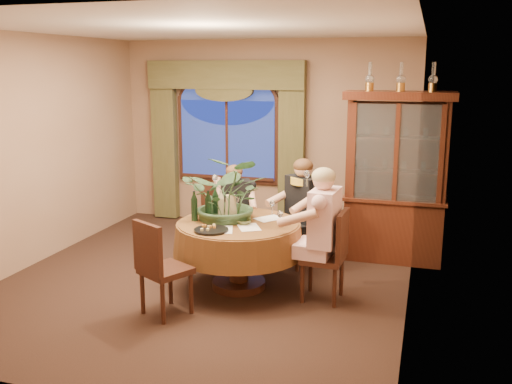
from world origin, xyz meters
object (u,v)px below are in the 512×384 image
(chair_back_right, at_px, (295,227))
(person_pink, at_px, (324,235))
(chair_front_left, at_px, (166,268))
(china_cabinet, at_px, (396,178))
(dining_table, at_px, (239,255))
(chair_back, at_px, (221,224))
(stoneware_vase, at_px, (231,207))
(wine_bottle_3, at_px, (194,206))
(person_scarf, at_px, (304,214))
(centerpiece_plant, at_px, (229,164))
(wine_bottle_2, at_px, (221,205))
(person_back, at_px, (234,213))
(wine_bottle_1, at_px, (215,202))
(wine_bottle_0, at_px, (208,205))
(chair_right, at_px, (323,256))
(olive_bowl, at_px, (244,222))
(oil_lamp_right, at_px, (433,77))
(oil_lamp_left, at_px, (370,77))
(oil_lamp_center, at_px, (401,77))

(chair_back_right, height_order, person_pink, person_pink)
(chair_front_left, bearing_deg, china_cabinet, 77.04)
(chair_back_right, bearing_deg, dining_table, 90.00)
(chair_front_left, distance_m, person_pink, 1.64)
(chair_back, bearing_deg, person_pink, 117.21)
(person_pink, height_order, stoneware_vase, person_pink)
(china_cabinet, height_order, chair_back_right, china_cabinet)
(china_cabinet, bearing_deg, wine_bottle_3, -143.34)
(chair_back, bearing_deg, person_scarf, 148.44)
(person_pink, xyz_separation_m, person_scarf, (-0.40, 0.86, -0.03))
(china_cabinet, distance_m, centerpiece_plant, 2.19)
(dining_table, height_order, wine_bottle_2, wine_bottle_2)
(dining_table, distance_m, person_back, 0.96)
(person_back, height_order, wine_bottle_1, person_back)
(wine_bottle_0, bearing_deg, china_cabinet, 37.35)
(chair_back, distance_m, chair_front_left, 1.63)
(chair_right, relative_size, chair_back_right, 1.00)
(dining_table, xyz_separation_m, wine_bottle_0, (-0.35, -0.01, 0.54))
(dining_table, relative_size, olive_bowl, 8.77)
(olive_bowl, height_order, wine_bottle_3, wine_bottle_3)
(person_pink, bearing_deg, person_back, 58.54)
(wine_bottle_0, distance_m, wine_bottle_3, 0.15)
(chair_right, xyz_separation_m, wine_bottle_3, (-1.43, -0.02, 0.44))
(oil_lamp_right, relative_size, chair_back_right, 0.35)
(oil_lamp_right, bearing_deg, chair_front_left, -136.05)
(wine_bottle_2, bearing_deg, wine_bottle_1, 135.28)
(dining_table, xyz_separation_m, oil_lamp_left, (1.20, 1.45, 1.91))
(chair_right, bearing_deg, oil_lamp_center, -19.10)
(oil_lamp_center, xyz_separation_m, wine_bottle_3, (-2.05, -1.52, -1.37))
(oil_lamp_center, height_order, person_scarf, oil_lamp_center)
(oil_lamp_left, bearing_deg, oil_lamp_right, 0.00)
(person_back, bearing_deg, centerpiece_plant, 83.38)
(chair_back_right, height_order, centerpiece_plant, centerpiece_plant)
(chair_back_right, xyz_separation_m, wine_bottle_1, (-0.74, -0.75, 0.44))
(china_cabinet, relative_size, wine_bottle_2, 6.41)
(dining_table, xyz_separation_m, olive_bowl, (0.08, -0.06, 0.40))
(person_back, bearing_deg, dining_table, 90.00)
(oil_lamp_center, relative_size, person_pink, 0.24)
(person_back, bearing_deg, olive_bowl, 93.02)
(chair_back_right, bearing_deg, chair_back, 33.22)
(oil_lamp_center, height_order, centerpiece_plant, oil_lamp_center)
(oil_lamp_center, relative_size, wine_bottle_3, 1.03)
(china_cabinet, height_order, person_pink, china_cabinet)
(chair_back, height_order, centerpiece_plant, centerpiece_plant)
(chair_back, height_order, person_pink, person_pink)
(dining_table, relative_size, chair_right, 1.49)
(person_pink, height_order, person_back, person_pink)
(person_back, distance_m, wine_bottle_0, 0.92)
(olive_bowl, bearing_deg, chair_front_left, -124.24)
(oil_lamp_right, distance_m, person_scarf, 2.21)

